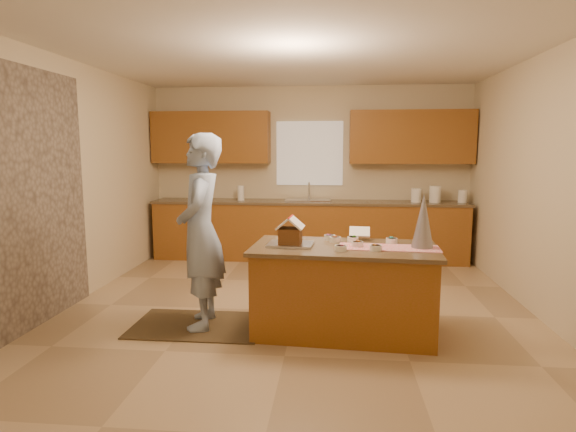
% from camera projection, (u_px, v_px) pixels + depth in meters
% --- Properties ---
extents(floor, '(5.50, 5.50, 0.00)m').
position_uv_depth(floor, '(295.00, 311.00, 5.13)').
color(floor, tan).
rests_on(floor, ground).
extents(ceiling, '(5.50, 5.50, 0.00)m').
position_uv_depth(ceiling, '(296.00, 50.00, 4.76)').
color(ceiling, silver).
rests_on(ceiling, floor).
extents(wall_back, '(5.50, 5.50, 0.00)m').
position_uv_depth(wall_back, '(310.00, 172.00, 7.66)').
color(wall_back, beige).
rests_on(wall_back, floor).
extents(wall_front, '(5.50, 5.50, 0.00)m').
position_uv_depth(wall_front, '(249.00, 230.00, 2.23)').
color(wall_front, beige).
rests_on(wall_front, floor).
extents(wall_left, '(5.50, 5.50, 0.00)m').
position_uv_depth(wall_left, '(66.00, 184.00, 5.18)').
color(wall_left, beige).
rests_on(wall_left, floor).
extents(wall_right, '(5.50, 5.50, 0.00)m').
position_uv_depth(wall_right, '(549.00, 187.00, 4.71)').
color(wall_right, beige).
rests_on(wall_right, floor).
extents(stone_accent, '(0.00, 2.50, 2.50)m').
position_uv_depth(stone_accent, '(21.00, 201.00, 4.41)').
color(stone_accent, gray).
rests_on(stone_accent, wall_left).
extents(window_curtain, '(1.05, 0.03, 1.00)m').
position_uv_depth(window_curtain, '(310.00, 153.00, 7.58)').
color(window_curtain, white).
rests_on(window_curtain, wall_back).
extents(back_counter_base, '(4.80, 0.60, 0.88)m').
position_uv_depth(back_counter_base, '(308.00, 231.00, 7.49)').
color(back_counter_base, brown).
rests_on(back_counter_base, floor).
extents(back_counter_top, '(4.85, 0.63, 0.04)m').
position_uv_depth(back_counter_top, '(308.00, 202.00, 7.42)').
color(back_counter_top, brown).
rests_on(back_counter_top, back_counter_base).
extents(upper_cabinet_left, '(1.85, 0.35, 0.80)m').
position_uv_depth(upper_cabinet_left, '(211.00, 138.00, 7.55)').
color(upper_cabinet_left, '#91601F').
rests_on(upper_cabinet_left, wall_back).
extents(upper_cabinet_right, '(1.85, 0.35, 0.80)m').
position_uv_depth(upper_cabinet_right, '(411.00, 137.00, 7.25)').
color(upper_cabinet_right, '#91601F').
rests_on(upper_cabinet_right, wall_back).
extents(sink, '(0.70, 0.45, 0.12)m').
position_uv_depth(sink, '(308.00, 203.00, 7.42)').
color(sink, silver).
rests_on(sink, back_counter_top).
extents(faucet, '(0.03, 0.03, 0.28)m').
position_uv_depth(faucet, '(309.00, 191.00, 7.58)').
color(faucet, silver).
rests_on(faucet, back_counter_top).
extents(island_base, '(1.67, 0.91, 0.79)m').
position_uv_depth(island_base, '(343.00, 292.00, 4.48)').
color(island_base, brown).
rests_on(island_base, floor).
extents(island_top, '(1.75, 0.99, 0.04)m').
position_uv_depth(island_top, '(344.00, 248.00, 4.42)').
color(island_top, brown).
rests_on(island_top, island_base).
extents(table_runner, '(0.92, 0.38, 0.01)m').
position_uv_depth(table_runner, '(389.00, 247.00, 4.36)').
color(table_runner, red).
rests_on(table_runner, island_top).
extents(baking_tray, '(0.43, 0.33, 0.02)m').
position_uv_depth(baking_tray, '(290.00, 244.00, 4.45)').
color(baking_tray, silver).
rests_on(baking_tray, island_top).
extents(cookbook, '(0.21, 0.17, 0.09)m').
position_uv_depth(cookbook, '(360.00, 232.00, 4.72)').
color(cookbook, white).
rests_on(cookbook, island_top).
extents(tinsel_tree, '(0.21, 0.21, 0.50)m').
position_uv_depth(tinsel_tree, '(423.00, 221.00, 4.32)').
color(tinsel_tree, '#B1B3BE').
rests_on(tinsel_tree, island_top).
extents(rug, '(1.26, 0.82, 0.01)m').
position_uv_depth(rug, '(198.00, 325.00, 4.70)').
color(rug, black).
rests_on(rug, floor).
extents(boy, '(0.54, 0.74, 1.86)m').
position_uv_depth(boy, '(201.00, 231.00, 4.57)').
color(boy, '#8FA5CB').
rests_on(boy, rug).
extents(canister_a, '(0.15, 0.15, 0.21)m').
position_uv_depth(canister_a, '(416.00, 195.00, 7.25)').
color(canister_a, white).
rests_on(canister_a, back_counter_top).
extents(canister_b, '(0.17, 0.17, 0.25)m').
position_uv_depth(canister_b, '(435.00, 194.00, 7.22)').
color(canister_b, white).
rests_on(canister_b, back_counter_top).
extents(canister_c, '(0.13, 0.13, 0.19)m').
position_uv_depth(canister_c, '(463.00, 196.00, 7.18)').
color(canister_c, white).
rests_on(canister_c, back_counter_top).
extents(paper_towel, '(0.11, 0.11, 0.23)m').
position_uv_depth(paper_towel, '(241.00, 193.00, 7.50)').
color(paper_towel, white).
rests_on(paper_towel, back_counter_top).
extents(gingerbread_house, '(0.26, 0.27, 0.25)m').
position_uv_depth(gingerbread_house, '(290.00, 233.00, 4.44)').
color(gingerbread_house, brown).
rests_on(gingerbread_house, baking_tray).
extents(candy_bowls, '(0.70, 0.61, 0.05)m').
position_uv_depth(candy_bowls, '(354.00, 242.00, 4.49)').
color(candy_bowls, green).
rests_on(candy_bowls, island_top).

